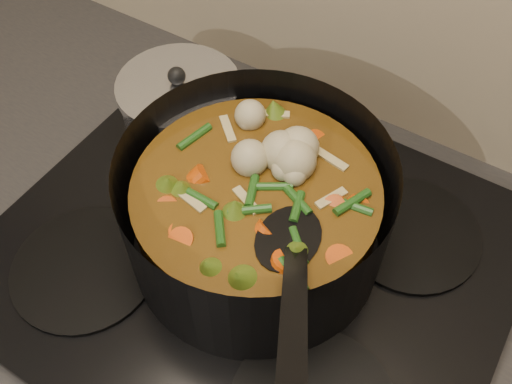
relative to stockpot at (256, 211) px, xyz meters
The scene contains 4 objects.
counter 0.55m from the stockpot, 92.88° to the right, with size 2.64×0.64×0.91m.
stovetop 0.08m from the stockpot, 92.88° to the right, with size 0.62×0.54×0.03m.
stockpot is the anchor object (origin of this frame).
saucepan 0.21m from the stockpot, 151.89° to the left, with size 0.16×0.16×0.14m.
Camera 1 is at (0.21, 1.61, 1.55)m, focal length 40.00 mm.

